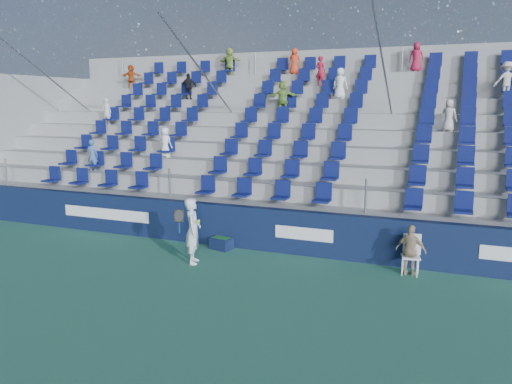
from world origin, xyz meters
TOP-DOWN VIEW (x-y plane):
  - ground at (0.00, 0.00)m, footprint 70.00×70.00m
  - sponsor_wall at (0.00, 3.15)m, footprint 24.00×0.32m
  - grandstand at (-0.01, 8.25)m, footprint 24.00×8.17m
  - tennis_player at (-0.97, 1.39)m, footprint 0.71×0.73m
  - line_judge_chair at (4.30, 2.65)m, footprint 0.50×0.51m
  - line_judge at (4.30, 2.50)m, footprint 0.76×0.41m
  - ball_bin at (-0.83, 2.75)m, footprint 0.68×0.52m

SIDE VIEW (x-z plane):
  - ground at x=0.00m, z-range 0.00..0.00m
  - ball_bin at x=-0.83m, z-range 0.01..0.36m
  - line_judge_chair at x=4.30m, z-range 0.07..1.03m
  - sponsor_wall at x=0.00m, z-range 0.00..1.20m
  - line_judge at x=4.30m, z-range 0.00..1.23m
  - tennis_player at x=-0.97m, z-range 0.00..1.70m
  - grandstand at x=-0.01m, z-range -1.18..5.45m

